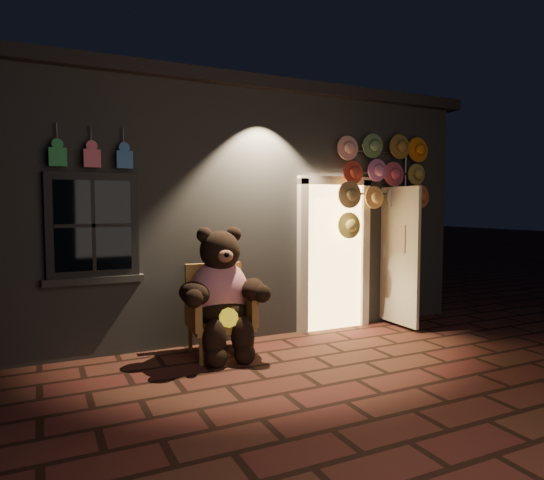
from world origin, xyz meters
TOP-DOWN VIEW (x-y plane):
  - ground at (0.00, 0.00)m, footprint 60.00×60.00m
  - shop_building at (0.00, 3.99)m, footprint 7.30×5.95m
  - wicker_armchair at (-0.55, 1.05)m, footprint 0.78×0.71m
  - teddy_bear at (-0.55, 0.91)m, footprint 1.12×0.90m
  - hat_rack at (2.09, 1.28)m, footprint 1.58×0.22m

SIDE VIEW (x-z plane):
  - ground at x=0.00m, z-range 0.00..0.00m
  - wicker_armchair at x=-0.55m, z-range 0.00..1.07m
  - teddy_bear at x=-0.55m, z-range -0.02..1.52m
  - shop_building at x=0.00m, z-range -0.02..3.49m
  - hat_rack at x=2.09m, z-range 0.78..3.57m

